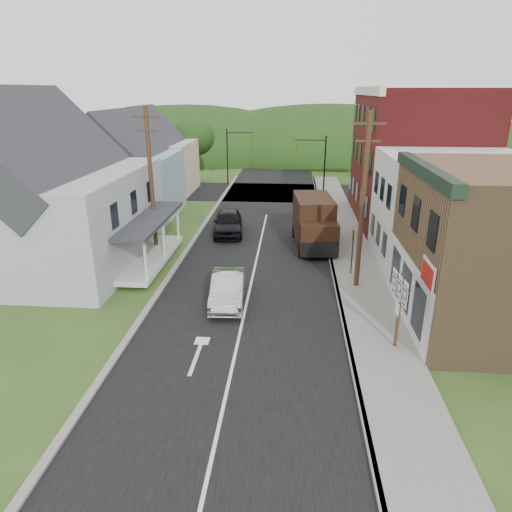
% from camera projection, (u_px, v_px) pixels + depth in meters
% --- Properties ---
extents(ground, '(120.00, 120.00, 0.00)m').
position_uv_depth(ground, '(244.00, 314.00, 21.37)').
color(ground, '#2D4719').
rests_on(ground, ground).
extents(road, '(9.00, 90.00, 0.02)m').
position_uv_depth(road, '(260.00, 246.00, 30.73)').
color(road, black).
rests_on(road, ground).
extents(cross_road, '(60.00, 9.00, 0.02)m').
position_uv_depth(cross_road, '(272.00, 192.00, 46.64)').
color(cross_road, black).
rests_on(cross_road, ground).
extents(sidewalk_right, '(2.80, 55.00, 0.15)m').
position_uv_depth(sidewalk_right, '(352.00, 257.00, 28.39)').
color(sidewalk_right, slate).
rests_on(sidewalk_right, ground).
extents(curb_right, '(0.20, 55.00, 0.15)m').
position_uv_depth(curb_right, '(330.00, 257.00, 28.49)').
color(curb_right, slate).
rests_on(curb_right, ground).
extents(curb_left, '(0.30, 55.00, 0.12)m').
position_uv_depth(curb_left, '(185.00, 253.00, 29.19)').
color(curb_left, slate).
rests_on(curb_left, ground).
extents(storefront_tan, '(8.00, 8.00, 7.00)m').
position_uv_depth(storefront_tan, '(508.00, 250.00, 19.32)').
color(storefront_tan, brown).
rests_on(storefront_tan, ground).
extents(storefront_white, '(8.00, 7.00, 6.50)m').
position_uv_depth(storefront_white, '(451.00, 211.00, 26.43)').
color(storefront_white, silver).
rests_on(storefront_white, ground).
extents(storefront_red, '(8.00, 12.00, 10.00)m').
position_uv_depth(storefront_red, '(414.00, 158.00, 34.72)').
color(storefront_red, maroon).
rests_on(storefront_red, ground).
extents(house_gray, '(10.20, 12.24, 8.35)m').
position_uv_depth(house_gray, '(49.00, 193.00, 26.43)').
color(house_gray, '#A2A6A7').
rests_on(house_gray, ground).
extents(house_blue, '(7.14, 8.16, 7.28)m').
position_uv_depth(house_blue, '(131.00, 171.00, 36.84)').
color(house_blue, '#7D96AB').
rests_on(house_blue, ground).
extents(house_cream, '(7.14, 8.16, 7.28)m').
position_uv_depth(house_cream, '(156.00, 156.00, 45.30)').
color(house_cream, '#BFB694').
rests_on(house_cream, ground).
extents(utility_pole_right, '(1.60, 0.26, 9.00)m').
position_uv_depth(utility_pole_right, '(363.00, 202.00, 22.63)').
color(utility_pole_right, '#472D19').
rests_on(utility_pole_right, ground).
extents(utility_pole_left, '(1.60, 0.26, 9.00)m').
position_uv_depth(utility_pole_left, '(151.00, 181.00, 27.75)').
color(utility_pole_left, '#472D19').
rests_on(utility_pole_left, ground).
extents(traffic_signal_right, '(2.87, 0.20, 6.00)m').
position_uv_depth(traffic_signal_right, '(317.00, 161.00, 41.75)').
color(traffic_signal_right, black).
rests_on(traffic_signal_right, ground).
extents(traffic_signal_left, '(2.87, 0.20, 6.00)m').
position_uv_depth(traffic_signal_left, '(234.00, 150.00, 48.95)').
color(traffic_signal_left, black).
rests_on(traffic_signal_left, ground).
extents(tree_left_b, '(4.80, 4.80, 6.94)m').
position_uv_depth(tree_left_b, '(22.00, 165.00, 32.20)').
color(tree_left_b, '#382616').
rests_on(tree_left_b, ground).
extents(tree_left_c, '(5.80, 5.80, 8.41)m').
position_uv_depth(tree_left_c, '(50.00, 138.00, 39.47)').
color(tree_left_c, '#382616').
rests_on(tree_left_c, ground).
extents(tree_left_d, '(4.80, 4.80, 6.94)m').
position_uv_depth(tree_left_d, '(193.00, 138.00, 50.32)').
color(tree_left_d, '#382616').
rests_on(tree_left_d, ground).
extents(forested_ridge, '(90.00, 30.00, 16.00)m').
position_uv_depth(forested_ridge, '(280.00, 155.00, 72.85)').
color(forested_ridge, '#19330F').
rests_on(forested_ridge, ground).
extents(silver_sedan, '(1.85, 4.53, 1.46)m').
position_uv_depth(silver_sedan, '(228.00, 289.00, 22.32)').
color(silver_sedan, '#B9B8BD').
rests_on(silver_sedan, ground).
extents(dark_sedan, '(2.59, 5.24, 1.72)m').
position_uv_depth(dark_sedan, '(228.00, 222.00, 32.95)').
color(dark_sedan, black).
rests_on(dark_sedan, ground).
extents(delivery_van, '(2.87, 6.00, 3.25)m').
position_uv_depth(delivery_van, '(314.00, 223.00, 30.03)').
color(delivery_van, black).
rests_on(delivery_van, ground).
extents(route_sign_cluster, '(0.26, 1.82, 3.19)m').
position_uv_depth(route_sign_cluster, '(399.00, 300.00, 17.71)').
color(route_sign_cluster, '#472D19').
rests_on(route_sign_cluster, sidewalk_right).
extents(warning_sign, '(0.15, 0.74, 2.70)m').
position_uv_depth(warning_sign, '(352.00, 244.00, 25.14)').
color(warning_sign, black).
rests_on(warning_sign, sidewalk_right).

